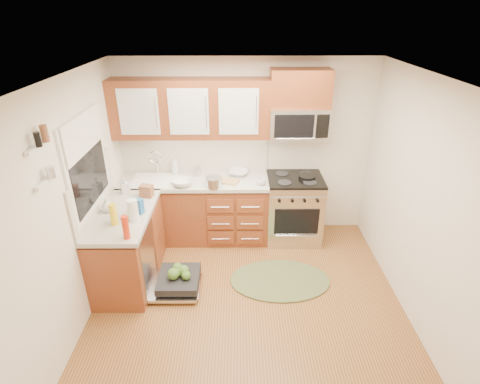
{
  "coord_description": "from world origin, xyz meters",
  "views": [
    {
      "loc": [
        -0.11,
        -3.23,
        3.06
      ],
      "look_at": [
        -0.09,
        0.85,
        1.03
      ],
      "focal_mm": 28.0,
      "sensor_mm": 36.0,
      "label": 1
    }
  ],
  "objects_px": {
    "rug": "(280,280)",
    "paper_towel_roll": "(133,210)",
    "bowl_a": "(238,173)",
    "sink": "(156,189)",
    "range": "(293,208)",
    "dishwasher": "(176,282)",
    "upper_cabinets": "(190,109)",
    "stock_pot": "(214,182)",
    "bowl_b": "(182,183)",
    "microwave": "(298,122)",
    "cutting_board": "(228,181)",
    "cup": "(261,182)",
    "skillet": "(307,177)"
  },
  "relations": [
    {
      "from": "bowl_a",
      "to": "bowl_b",
      "type": "height_order",
      "value": "bowl_b"
    },
    {
      "from": "paper_towel_roll",
      "to": "bowl_b",
      "type": "relative_size",
      "value": 0.89
    },
    {
      "from": "rug",
      "to": "cup",
      "type": "relative_size",
      "value": 10.41
    },
    {
      "from": "cutting_board",
      "to": "cup",
      "type": "bearing_deg",
      "value": -12.19
    },
    {
      "from": "range",
      "to": "stock_pot",
      "type": "xyz_separation_m",
      "value": [
        -1.11,
        -0.21,
        0.52
      ]
    },
    {
      "from": "sink",
      "to": "cup",
      "type": "xyz_separation_m",
      "value": [
        1.45,
        -0.15,
        0.17
      ]
    },
    {
      "from": "sink",
      "to": "paper_towel_roll",
      "type": "relative_size",
      "value": 2.5
    },
    {
      "from": "microwave",
      "to": "sink",
      "type": "height_order",
      "value": "microwave"
    },
    {
      "from": "upper_cabinets",
      "to": "bowl_a",
      "type": "height_order",
      "value": "upper_cabinets"
    },
    {
      "from": "range",
      "to": "paper_towel_roll",
      "type": "distance_m",
      "value": 2.29
    },
    {
      "from": "stock_pot",
      "to": "cup",
      "type": "height_order",
      "value": "stock_pot"
    },
    {
      "from": "sink",
      "to": "cutting_board",
      "type": "distance_m",
      "value": 1.01
    },
    {
      "from": "skillet",
      "to": "cutting_board",
      "type": "relative_size",
      "value": 0.78
    },
    {
      "from": "bowl_a",
      "to": "range",
      "type": "bearing_deg",
      "value": -12.23
    },
    {
      "from": "sink",
      "to": "rug",
      "type": "distance_m",
      "value": 2.08
    },
    {
      "from": "microwave",
      "to": "bowl_b",
      "type": "xyz_separation_m",
      "value": [
        -1.53,
        -0.3,
        -0.73
      ]
    },
    {
      "from": "range",
      "to": "bowl_a",
      "type": "bearing_deg",
      "value": 167.77
    },
    {
      "from": "stock_pot",
      "to": "bowl_b",
      "type": "height_order",
      "value": "stock_pot"
    },
    {
      "from": "rug",
      "to": "bowl_b",
      "type": "height_order",
      "value": "bowl_b"
    },
    {
      "from": "rug",
      "to": "bowl_b",
      "type": "distance_m",
      "value": 1.78
    },
    {
      "from": "dishwasher",
      "to": "stock_pot",
      "type": "bearing_deg",
      "value": 64.91
    },
    {
      "from": "sink",
      "to": "skillet",
      "type": "xyz_separation_m",
      "value": [
        2.08,
        0.0,
        0.17
      ]
    },
    {
      "from": "paper_towel_roll",
      "to": "cutting_board",
      "type": "bearing_deg",
      "value": 44.59
    },
    {
      "from": "bowl_a",
      "to": "stock_pot",
      "type": "bearing_deg",
      "value": -130.54
    },
    {
      "from": "dishwasher",
      "to": "microwave",
      "type": "bearing_deg",
      "value": 39.07
    },
    {
      "from": "cup",
      "to": "range",
      "type": "bearing_deg",
      "value": 18.17
    },
    {
      "from": "sink",
      "to": "range",
      "type": "bearing_deg",
      "value": 0.3
    },
    {
      "from": "range",
      "to": "cup",
      "type": "distance_m",
      "value": 0.71
    },
    {
      "from": "paper_towel_roll",
      "to": "bowl_a",
      "type": "relative_size",
      "value": 0.95
    },
    {
      "from": "upper_cabinets",
      "to": "paper_towel_roll",
      "type": "height_order",
      "value": "upper_cabinets"
    },
    {
      "from": "range",
      "to": "dishwasher",
      "type": "xyz_separation_m",
      "value": [
        -1.54,
        -1.13,
        -0.38
      ]
    },
    {
      "from": "cutting_board",
      "to": "bowl_b",
      "type": "relative_size",
      "value": 1.06
    },
    {
      "from": "range",
      "to": "paper_towel_roll",
      "type": "bearing_deg",
      "value": -151.4
    },
    {
      "from": "upper_cabinets",
      "to": "paper_towel_roll",
      "type": "bearing_deg",
      "value": -114.25
    },
    {
      "from": "upper_cabinets",
      "to": "bowl_b",
      "type": "distance_m",
      "value": 0.97
    },
    {
      "from": "dishwasher",
      "to": "bowl_a",
      "type": "relative_size",
      "value": 2.67
    },
    {
      "from": "paper_towel_roll",
      "to": "bowl_b",
      "type": "xyz_separation_m",
      "value": [
        0.42,
        0.88,
        -0.08
      ]
    },
    {
      "from": "sink",
      "to": "bowl_b",
      "type": "relative_size",
      "value": 2.22
    },
    {
      "from": "paper_towel_roll",
      "to": "bowl_a",
      "type": "xyz_separation_m",
      "value": [
        1.16,
        1.23,
        -0.09
      ]
    },
    {
      "from": "upper_cabinets",
      "to": "cup",
      "type": "relative_size",
      "value": 17.24
    },
    {
      "from": "rug",
      "to": "paper_towel_roll",
      "type": "height_order",
      "value": "paper_towel_roll"
    },
    {
      "from": "stock_pot",
      "to": "bowl_b",
      "type": "distance_m",
      "value": 0.42
    },
    {
      "from": "dishwasher",
      "to": "paper_towel_roll",
      "type": "distance_m",
      "value": 1.04
    },
    {
      "from": "dishwasher",
      "to": "stock_pot",
      "type": "distance_m",
      "value": 1.35
    },
    {
      "from": "range",
      "to": "sink",
      "type": "height_order",
      "value": "range"
    },
    {
      "from": "range",
      "to": "cutting_board",
      "type": "relative_size",
      "value": 3.22
    },
    {
      "from": "microwave",
      "to": "sink",
      "type": "distance_m",
      "value": 2.13
    },
    {
      "from": "upper_cabinets",
      "to": "microwave",
      "type": "height_order",
      "value": "upper_cabinets"
    },
    {
      "from": "microwave",
      "to": "rug",
      "type": "xyz_separation_m",
      "value": [
        -0.27,
        -1.12,
        -1.69
      ]
    },
    {
      "from": "range",
      "to": "cup",
      "type": "height_order",
      "value": "cup"
    }
  ]
}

